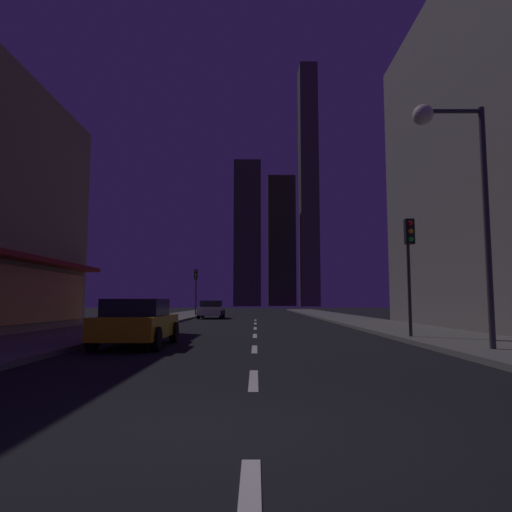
{
  "coord_description": "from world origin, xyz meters",
  "views": [
    {
      "loc": [
        0.04,
        -5.03,
        1.37
      ],
      "look_at": [
        0.0,
        21.32,
        3.98
      ],
      "focal_mm": 32.42,
      "sensor_mm": 36.0,
      "label": 1
    }
  ],
  "objects": [
    {
      "name": "sidewalk_right",
      "position": [
        7.0,
        32.0,
        0.07
      ],
      "size": [
        4.0,
        76.0,
        0.15
      ],
      "primitive_type": "cube",
      "color": "#605E59",
      "rests_on": "ground"
    },
    {
      "name": "traffic_light_far_left",
      "position": [
        -5.5,
        37.47,
        3.19
      ],
      "size": [
        0.32,
        0.48,
        4.2
      ],
      "color": "#2D2D2D",
      "rests_on": "sidewalk_left"
    },
    {
      "name": "street_lamp_right",
      "position": [
        5.38,
        7.12,
        5.07
      ],
      "size": [
        1.96,
        0.56,
        6.58
      ],
      "color": "#38383D",
      "rests_on": "sidewalk_right"
    },
    {
      "name": "fire_hydrant_far_left",
      "position": [
        -5.9,
        23.72,
        0.45
      ],
      "size": [
        0.42,
        0.3,
        0.65
      ],
      "color": "gold",
      "rests_on": "sidewalk_left"
    },
    {
      "name": "skyscraper_distant_short",
      "position": [
        15.4,
        127.23,
        35.54
      ],
      "size": [
        5.19,
        8.19,
        71.09
      ],
      "primitive_type": "cube",
      "color": "#514C3C",
      "rests_on": "ground"
    },
    {
      "name": "lane_marking_center",
      "position": [
        0.0,
        13.6,
        0.01
      ],
      "size": [
        0.16,
        33.4,
        0.01
      ],
      "color": "silver",
      "rests_on": "ground"
    },
    {
      "name": "ground_plane",
      "position": [
        0.0,
        32.0,
        -0.05
      ],
      "size": [
        78.0,
        136.0,
        0.1
      ],
      "primitive_type": "cube",
      "color": "black"
    },
    {
      "name": "car_parked_far",
      "position": [
        -3.6,
        32.85,
        0.74
      ],
      "size": [
        1.98,
        4.24,
        1.45
      ],
      "color": "silver",
      "rests_on": "ground"
    },
    {
      "name": "skyscraper_distant_tall",
      "position": [
        -2.55,
        133.01,
        21.95
      ],
      "size": [
        8.09,
        6.31,
        43.89
      ],
      "primitive_type": "cube",
      "color": "#3F3C2F",
      "rests_on": "ground"
    },
    {
      "name": "car_parked_near",
      "position": [
        -3.6,
        9.23,
        0.74
      ],
      "size": [
        1.98,
        4.24,
        1.45
      ],
      "color": "gold",
      "rests_on": "ground"
    },
    {
      "name": "skyscraper_distant_mid",
      "position": [
        8.27,
        142.07,
        20.79
      ],
      "size": [
        8.71,
        6.66,
        41.58
      ],
      "primitive_type": "cube",
      "color": "#353228",
      "rests_on": "ground"
    },
    {
      "name": "sidewalk_left",
      "position": [
        -7.0,
        32.0,
        0.07
      ],
      "size": [
        4.0,
        76.0,
        0.15
      ],
      "primitive_type": "cube",
      "color": "#605E59",
      "rests_on": "ground"
    },
    {
      "name": "traffic_light_near_right",
      "position": [
        5.5,
        11.28,
        3.19
      ],
      "size": [
        0.32,
        0.48,
        4.2
      ],
      "color": "#2D2D2D",
      "rests_on": "sidewalk_right"
    }
  ]
}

